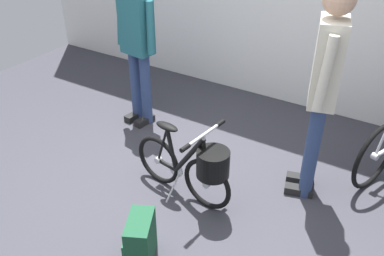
{
  "coord_description": "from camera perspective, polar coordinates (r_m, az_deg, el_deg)",
  "views": [
    {
      "loc": [
        1.57,
        -2.16,
        2.38
      ],
      "look_at": [
        0.01,
        0.34,
        0.55
      ],
      "focal_mm": 38.87,
      "sensor_mm": 36.0,
      "label": 1
    }
  ],
  "objects": [
    {
      "name": "visitor_browsing",
      "position": [
        3.28,
        17.61,
        5.91
      ],
      "size": [
        0.34,
        0.52,
        1.76
      ],
      "color": "navy",
      "rests_on": "ground_plane"
    },
    {
      "name": "visitor_near_wall",
      "position": [
        4.31,
        -7.55,
        11.94
      ],
      "size": [
        0.53,
        0.31,
        1.63
      ],
      "color": "navy",
      "rests_on": "ground_plane"
    },
    {
      "name": "folding_bike_foreground",
      "position": [
        3.36,
        0.23,
        -5.19
      ],
      "size": [
        0.99,
        0.53,
        0.71
      ],
      "color": "black",
      "rests_on": "ground_plane"
    },
    {
      "name": "backpack_on_floor",
      "position": [
        3.02,
        -7.13,
        -15.05
      ],
      "size": [
        0.29,
        0.35,
        0.37
      ],
      "color": "#19472D",
      "rests_on": "ground_plane"
    },
    {
      "name": "ground_plane",
      "position": [
        3.57,
        -3.15,
        -9.96
      ],
      "size": [
        7.02,
        7.02,
        0.0
      ],
      "primitive_type": "plane",
      "color": "#38383F"
    }
  ]
}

